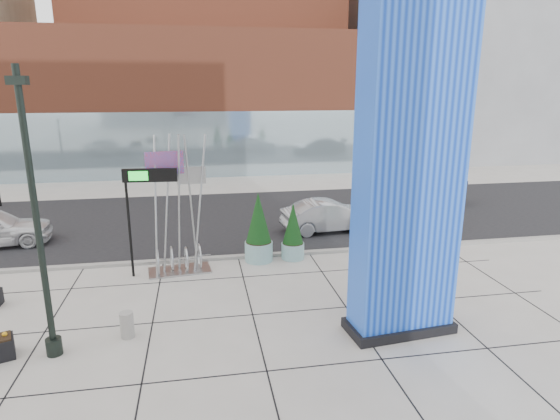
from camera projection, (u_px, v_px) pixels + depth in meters
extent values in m
plane|color=#9E9991|center=(218.00, 303.00, 15.20)|extent=(160.00, 160.00, 0.00)
cube|color=black|center=(209.00, 219.00, 24.71)|extent=(80.00, 12.00, 0.02)
cube|color=gray|center=(214.00, 258.00, 18.99)|extent=(80.00, 0.30, 0.12)
cube|color=brown|center=(213.00, 102.00, 39.66)|extent=(34.00, 10.00, 11.00)
cube|color=#8CA5B2|center=(217.00, 145.00, 35.86)|extent=(34.00, 0.60, 5.00)
cube|color=slate|center=(456.00, 64.00, 47.72)|extent=(20.00, 18.00, 18.00)
cube|color=#0C37BF|center=(411.00, 157.00, 12.24)|extent=(2.90, 1.41, 10.06)
cube|color=black|center=(398.00, 325.00, 13.50)|extent=(3.14, 1.66, 0.28)
cylinder|color=black|center=(37.00, 221.00, 11.36)|extent=(0.16, 0.16, 7.32)
cylinder|color=black|center=(54.00, 346.00, 12.24)|extent=(0.40, 0.40, 0.46)
cube|color=black|center=(17.00, 80.00, 10.52)|extent=(0.49, 0.28, 0.20)
cube|color=#A7AAAC|center=(180.00, 270.00, 17.82)|extent=(2.42, 1.42, 0.06)
cylinder|color=#A7AAAC|center=(155.00, 207.00, 16.84)|extent=(0.08, 0.08, 5.21)
cylinder|color=#A7AAAC|center=(167.00, 204.00, 17.26)|extent=(0.08, 0.08, 5.21)
cylinder|color=#A7AAAC|center=(179.00, 205.00, 17.08)|extent=(0.08, 0.08, 5.21)
cylinder|color=#A7AAAC|center=(192.00, 203.00, 17.46)|extent=(0.08, 0.08, 5.21)
cylinder|color=#A7AAAC|center=(199.00, 206.00, 17.05)|extent=(0.08, 0.08, 5.21)
torus|color=#A7AAAC|center=(158.00, 261.00, 17.47)|extent=(0.19, 0.95, 0.95)
torus|color=#A7AAAC|center=(172.00, 258.00, 17.76)|extent=(0.19, 0.95, 0.95)
torus|color=#A7AAAC|center=(186.00, 259.00, 17.65)|extent=(0.19, 0.95, 0.95)
torus|color=#A7AAAC|center=(200.00, 256.00, 17.93)|extent=(0.19, 0.95, 0.95)
cube|color=red|center=(164.00, 163.00, 16.71)|extent=(1.34, 0.34, 0.83)
cube|color=#A7AAAC|center=(192.00, 176.00, 17.10)|extent=(1.04, 0.08, 0.63)
cylinder|color=gray|center=(127.00, 325.00, 13.05)|extent=(0.38, 0.38, 0.75)
cylinder|color=black|center=(129.00, 225.00, 16.85)|extent=(0.09, 0.09, 3.98)
cube|color=black|center=(150.00, 175.00, 16.53)|extent=(1.90, 0.30, 0.47)
cube|color=#19D833|center=(139.00, 176.00, 16.37)|extent=(0.66, 0.06, 0.33)
cylinder|color=#85B2B3|center=(381.00, 245.00, 19.71)|extent=(0.99, 0.99, 0.69)
cylinder|color=black|center=(381.00, 237.00, 19.62)|extent=(0.91, 0.91, 0.06)
cone|color=black|center=(383.00, 217.00, 19.39)|extent=(0.89, 0.89, 1.77)
cylinder|color=#85B2B3|center=(293.00, 251.00, 19.08)|extent=(0.93, 0.93, 0.65)
cylinder|color=black|center=(293.00, 243.00, 18.99)|extent=(0.86, 0.86, 0.06)
cone|color=black|center=(293.00, 223.00, 18.78)|extent=(0.84, 0.84, 1.68)
cylinder|color=#85B2B3|center=(259.00, 251.00, 18.82)|extent=(1.12, 1.12, 0.79)
cylinder|color=black|center=(259.00, 242.00, 18.72)|extent=(1.03, 1.03, 0.07)
cone|color=black|center=(258.00, 218.00, 18.46)|extent=(1.01, 1.01, 2.02)
imported|color=#94959A|center=(329.00, 216.00, 22.57)|extent=(4.75, 2.08, 1.52)
imported|color=black|center=(416.00, 193.00, 27.25)|extent=(5.61, 2.55, 1.59)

